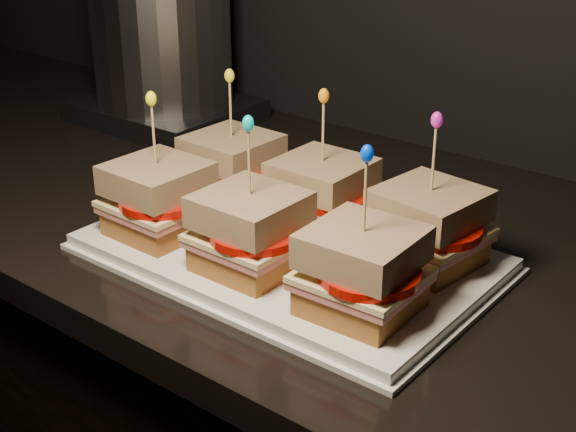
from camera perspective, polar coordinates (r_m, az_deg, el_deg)
The scene contains 48 objects.
granite_slab at distance 1.10m, azimuth -4.12°, elevation 1.01°, with size 2.47×0.66×0.04m, color black.
platter at distance 0.89m, azimuth -0.00°, elevation -2.69°, with size 0.43×0.27×0.02m, color white.
platter_rim at distance 0.90m, azimuth -0.00°, elevation -3.03°, with size 0.45×0.28×0.01m, color white.
sandwich_0_bread_bot at distance 1.01m, azimuth -3.94°, elevation 1.93°, with size 0.10×0.10×0.03m, color brown.
sandwich_0_ham at distance 1.00m, azimuth -3.97°, elevation 2.85°, with size 0.11×0.10×0.01m, color #C1585B.
sandwich_0_cheese at distance 1.00m, azimuth -3.98°, elevation 3.22°, with size 0.11×0.10×0.01m, color #FBE499.
sandwich_0_tomato at distance 0.99m, azimuth -3.71°, elevation 3.38°, with size 0.10×0.10×0.01m, color #B80E04.
sandwich_0_bread_top at distance 0.99m, azimuth -4.03°, elevation 4.77°, with size 0.10×0.10×0.03m, color #4F2610.
sandwich_0_pick at distance 0.98m, azimuth -4.11°, elevation 7.36°, with size 0.00×0.00×0.09m, color tan.
sandwich_0_frill at distance 0.96m, azimuth -4.19°, elevation 9.92°, with size 0.01×0.01×0.02m, color yellow.
sandwich_1_bread_bot at distance 0.93m, azimuth 2.39°, elevation -0.09°, with size 0.10×0.10×0.03m, color brown.
sandwich_1_ham at distance 0.92m, azimuth 2.41°, elevation 0.89°, with size 0.11×0.10×0.01m, color #C1585B.
sandwich_1_cheese at distance 0.92m, azimuth 2.42°, elevation 1.29°, with size 0.11×0.10×0.01m, color #FBE499.
sandwich_1_tomato at distance 0.90m, azimuth 2.82°, elevation 1.43°, with size 0.10×0.10×0.01m, color #B80E04.
sandwich_1_bread_top at distance 0.91m, azimuth 2.45°, elevation 2.96°, with size 0.10×0.10×0.03m, color #4F2610.
sandwich_1_pick at distance 0.89m, azimuth 2.51°, elevation 5.75°, with size 0.00×0.00×0.09m, color tan.
sandwich_1_frill at distance 0.88m, azimuth 2.56°, elevation 8.53°, with size 0.01×0.01×0.02m, color orange.
sandwich_2_bread_bot at distance 0.86m, azimuth 9.81°, elevation -2.46°, with size 0.10×0.10×0.03m, color brown.
sandwich_2_ham at distance 0.85m, azimuth 9.89°, elevation -1.42°, with size 0.11×0.10×0.01m, color #C1585B.
sandwich_2_cheese at distance 0.85m, azimuth 9.93°, elevation -1.00°, with size 0.11×0.10×0.01m, color #FBE499.
sandwich_2_tomato at distance 0.84m, azimuth 10.47°, elevation -0.89°, with size 0.10×0.10×0.01m, color #B80E04.
sandwich_2_bread_top at distance 0.84m, azimuth 10.07°, elevation 0.77°, with size 0.10×0.10×0.03m, color #4F2610.
sandwich_2_pick at distance 0.82m, azimuth 10.30°, elevation 3.75°, with size 0.00×0.00×0.09m, color tan.
sandwich_2_frill at distance 0.81m, azimuth 10.54°, elevation 6.74°, with size 0.01×0.01×0.02m, color #D022AD.
sandwich_3_bread_bot at distance 0.93m, azimuth -9.10°, elevation -0.38°, with size 0.10×0.10×0.03m, color brown.
sandwich_3_ham at distance 0.92m, azimuth -9.17°, elevation 0.60°, with size 0.11×0.10×0.01m, color #C1585B.
sandwich_3_cheese at distance 0.92m, azimuth -9.19°, elevation 1.00°, with size 0.11×0.10×0.01m, color #FBE499.
sandwich_3_tomato at distance 0.90m, azimuth -8.98°, elevation 1.13°, with size 0.10×0.10×0.01m, color #B80E04.
sandwich_3_bread_top at distance 0.91m, azimuth -9.31°, elevation 2.66°, with size 0.10×0.10×0.03m, color #4F2610.
sandwich_3_pick at distance 0.89m, azimuth -9.51°, elevation 5.45°, with size 0.00×0.00×0.09m, color tan.
sandwich_3_frill at distance 0.88m, azimuth -9.72°, elevation 8.22°, with size 0.01×0.01×0.02m, color #FCFA15.
sandwich_4_bread_bot at distance 0.84m, azimuth -2.65°, elevation -2.84°, with size 0.10×0.10×0.03m, color brown.
sandwich_4_ham at distance 0.83m, azimuth -2.67°, elevation -1.78°, with size 0.11×0.10×0.01m, color #C1585B.
sandwich_4_cheese at distance 0.83m, azimuth -2.68°, elevation -1.34°, with size 0.11×0.10×0.01m, color #FBE499.
sandwich_4_tomato at distance 0.82m, azimuth -2.33°, elevation -1.24°, with size 0.10×0.10×0.01m, color #B80E04.
sandwich_4_bread_top at distance 0.82m, azimuth -2.72°, elevation 0.47°, with size 0.10×0.10×0.03m, color #4F2610.
sandwich_4_pick at distance 0.80m, azimuth -2.78°, elevation 3.53°, with size 0.00×0.00×0.09m, color tan.
sandwich_4_frill at distance 0.79m, azimuth -2.85°, elevation 6.60°, with size 0.01×0.01×0.02m, color #08B5BF.
sandwich_5_bread_bot at distance 0.77m, azimuth 5.20°, elevation -5.77°, with size 0.10×0.10×0.03m, color brown.
sandwich_5_ham at distance 0.76m, azimuth 5.25°, elevation -4.64°, with size 0.11×0.10×0.01m, color #C1585B.
sandwich_5_cheese at distance 0.76m, azimuth 5.27°, elevation -4.17°, with size 0.11×0.10×0.01m, color #FBE499.
sandwich_5_tomato at distance 0.74m, azimuth 5.81°, elevation -4.11°, with size 0.10×0.10×0.01m, color #B80E04.
sandwich_5_bread_top at distance 0.74m, azimuth 5.36°, elevation -2.23°, with size 0.10×0.10×0.03m, color #4F2610.
sandwich_5_pick at distance 0.72m, azimuth 5.50°, elevation 1.08°, with size 0.00×0.00×0.09m, color tan.
sandwich_5_frill at distance 0.71m, azimuth 5.65°, elevation 4.44°, with size 0.01×0.01×0.02m, color #0336E2.
appliance_base at distance 1.39m, azimuth -8.64°, elevation 7.42°, with size 0.27×0.23×0.03m, color #262628.
appliance_body at distance 1.35m, azimuth -9.08°, elevation 14.09°, with size 0.23×0.23×0.29m, color silver.
appliance at distance 1.35m, azimuth -9.07°, elevation 13.85°, with size 0.27×0.23×0.35m, color silver, non-canonical shape.
Camera 1 is at (1.21, 0.94, 1.33)m, focal length 50.00 mm.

